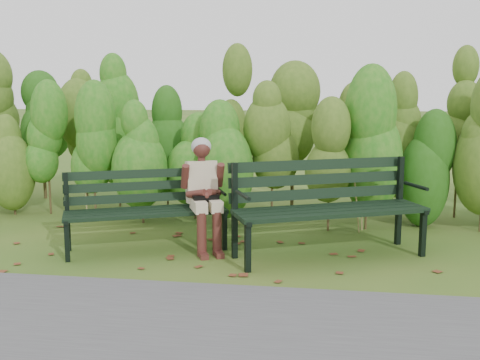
# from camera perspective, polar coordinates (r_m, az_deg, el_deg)

# --- Properties ---
(ground) EXTENTS (80.00, 80.00, 0.00)m
(ground) POSITION_cam_1_polar(r_m,az_deg,el_deg) (5.99, -0.50, -7.64)
(ground) COLOR #2D5B1A
(footpath) EXTENTS (60.00, 2.50, 0.01)m
(footpath) POSITION_cam_1_polar(r_m,az_deg,el_deg) (3.97, -5.66, -16.70)
(footpath) COLOR #474749
(footpath) RESTS_ON ground
(hedge_band) EXTENTS (11.04, 1.67, 2.42)m
(hedge_band) POSITION_cam_1_polar(r_m,az_deg,el_deg) (7.59, 1.69, 5.61)
(hedge_band) COLOR #47381E
(hedge_band) RESTS_ON ground
(leaf_litter) EXTENTS (6.02, 2.21, 0.01)m
(leaf_litter) POSITION_cam_1_polar(r_m,az_deg,el_deg) (6.11, -5.17, -7.30)
(leaf_litter) COLOR brown
(leaf_litter) RESTS_ON ground
(bench_left) EXTENTS (1.80, 1.19, 0.86)m
(bench_left) POSITION_cam_1_polar(r_m,az_deg,el_deg) (6.21, -9.62, -2.33)
(bench_left) COLOR black
(bench_left) RESTS_ON ground
(bench_right) EXTENTS (2.09, 1.41, 1.00)m
(bench_right) POSITION_cam_1_polar(r_m,az_deg,el_deg) (5.95, 8.71, -2.01)
(bench_right) COLOR black
(bench_right) RESTS_ON ground
(seated_woman) EXTENTS (0.57, 0.74, 1.22)m
(seated_woman) POSITION_cam_1_polar(r_m,az_deg,el_deg) (6.10, -3.71, -0.68)
(seated_woman) COLOR #B3AD8A
(seated_woman) RESTS_ON ground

